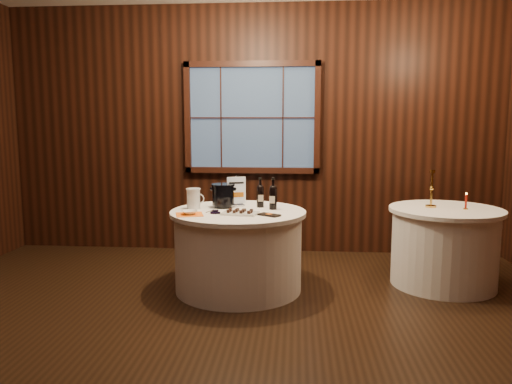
# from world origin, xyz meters

# --- Properties ---
(ground) EXTENTS (6.00, 6.00, 0.00)m
(ground) POSITION_xyz_m (0.00, 0.00, 0.00)
(ground) COLOR black
(ground) RESTS_ON ground
(back_wall) EXTENTS (6.00, 0.10, 3.00)m
(back_wall) POSITION_xyz_m (0.00, 2.48, 1.54)
(back_wall) COLOR black
(back_wall) RESTS_ON ground
(main_table) EXTENTS (1.28, 1.28, 0.77)m
(main_table) POSITION_xyz_m (0.00, 1.00, 0.39)
(main_table) COLOR white
(main_table) RESTS_ON ground
(side_table) EXTENTS (1.08, 1.08, 0.77)m
(side_table) POSITION_xyz_m (2.00, 1.30, 0.39)
(side_table) COLOR white
(side_table) RESTS_ON ground
(sign_stand) EXTENTS (0.18, 0.14, 0.30)m
(sign_stand) POSITION_xyz_m (-0.05, 1.25, 0.87)
(sign_stand) COLOR #B0B1B7
(sign_stand) RESTS_ON main_table
(port_bottle_left) EXTENTS (0.07, 0.08, 0.29)m
(port_bottle_left) POSITION_xyz_m (0.19, 1.21, 0.90)
(port_bottle_left) COLOR black
(port_bottle_left) RESTS_ON main_table
(port_bottle_right) EXTENTS (0.07, 0.08, 0.31)m
(port_bottle_right) POSITION_xyz_m (0.32, 1.10, 0.90)
(port_bottle_right) COLOR black
(port_bottle_right) RESTS_ON main_table
(ice_bucket) EXTENTS (0.23, 0.23, 0.23)m
(ice_bucket) POSITION_xyz_m (-0.17, 1.16, 0.89)
(ice_bucket) COLOR black
(ice_bucket) RESTS_ON main_table
(chocolate_plate) EXTENTS (0.35, 0.27, 0.05)m
(chocolate_plate) POSITION_xyz_m (0.04, 0.82, 0.79)
(chocolate_plate) COLOR white
(chocolate_plate) RESTS_ON main_table
(chocolate_box) EXTENTS (0.22, 0.19, 0.02)m
(chocolate_box) POSITION_xyz_m (0.31, 0.77, 0.78)
(chocolate_box) COLOR black
(chocolate_box) RESTS_ON main_table
(grape_bunch) EXTENTS (0.15, 0.08, 0.04)m
(grape_bunch) POSITION_xyz_m (-0.19, 0.83, 0.79)
(grape_bunch) COLOR black
(grape_bunch) RESTS_ON main_table
(glass_pitcher) EXTENTS (0.18, 0.14, 0.20)m
(glass_pitcher) POSITION_xyz_m (-0.44, 1.06, 0.87)
(glass_pitcher) COLOR white
(glass_pitcher) RESTS_ON main_table
(orange_napkin) EXTENTS (0.29, 0.29, 0.00)m
(orange_napkin) POSITION_xyz_m (-0.41, 0.76, 0.77)
(orange_napkin) COLOR orange
(orange_napkin) RESTS_ON main_table
(cracker_bowl) EXTENTS (0.18, 0.18, 0.03)m
(cracker_bowl) POSITION_xyz_m (-0.41, 0.76, 0.79)
(cracker_bowl) COLOR white
(cracker_bowl) RESTS_ON orange_napkin
(brass_candlestick) EXTENTS (0.10, 0.10, 0.37)m
(brass_candlestick) POSITION_xyz_m (1.87, 1.35, 0.90)
(brass_candlestick) COLOR gold
(brass_candlestick) RESTS_ON side_table
(red_candle) EXTENTS (0.04, 0.04, 0.16)m
(red_candle) POSITION_xyz_m (2.16, 1.24, 0.84)
(red_candle) COLOR gold
(red_candle) RESTS_ON side_table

